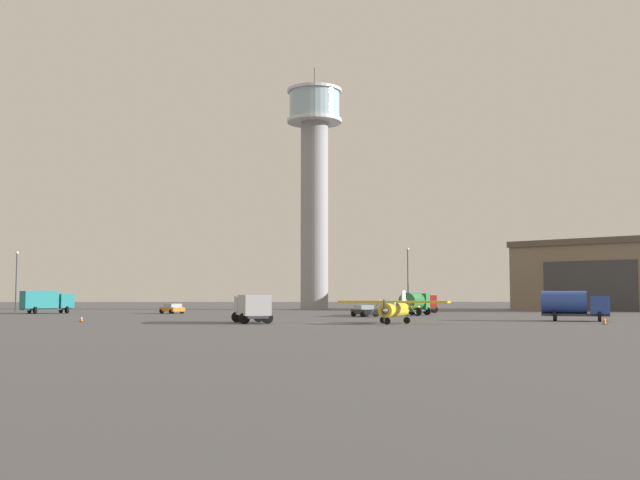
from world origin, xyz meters
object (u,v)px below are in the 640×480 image
airplane_yellow (394,308)px  car_orange (172,308)px  light_post_east (16,276)px  truck_box_teal (46,301)px  truck_box_silver (252,307)px  truck_fuel_tanker_blue (573,304)px  traffic_cone_near_left (81,319)px  light_post_west (408,274)px  truck_flatbed_red (425,304)px  control_tower (314,173)px  car_black (364,310)px  traffic_cone_near_right (604,320)px  truck_fuel_tanker_green (414,302)px

airplane_yellow → car_orange: airplane_yellow is taller
airplane_yellow → light_post_east: 65.58m
truck_box_teal → car_orange: bearing=-41.0°
truck_box_teal → truck_box_silver: truck_box_teal is taller
truck_fuel_tanker_blue → truck_box_teal: 69.56m
truck_box_teal → traffic_cone_near_left: truck_box_teal is taller
car_orange → light_post_west: 40.77m
truck_flatbed_red → control_tower: bearing=-154.6°
car_orange → traffic_cone_near_left: bearing=136.5°
control_tower → truck_fuel_tanker_blue: (23.65, -58.09, -22.56)m
truck_flatbed_red → light_post_east: size_ratio=0.66×
control_tower → truck_fuel_tanker_blue: control_tower is taller
truck_box_silver → car_orange: 37.12m
car_black → light_post_west: bearing=144.3°
truck_fuel_tanker_blue → truck_flatbed_red: 35.41m
truck_box_silver → truck_flatbed_red: truck_box_silver is taller
control_tower → car_orange: bearing=-127.1°
control_tower → airplane_yellow: bearing=-85.5°
truck_fuel_tanker_blue → car_orange: 53.96m
light_post_west → traffic_cone_near_right: light_post_west is taller
airplane_yellow → car_black: (-0.61, 20.92, -0.66)m
car_orange → light_post_west: (35.72, 18.92, 5.31)m
truck_box_teal → car_black: (42.48, -16.78, -1.00)m
truck_fuel_tanker_blue → light_post_east: (-67.79, 37.64, 3.66)m
truck_flatbed_red → traffic_cone_near_right: size_ratio=8.50×
truck_fuel_tanker_green → airplane_yellow: bearing=-166.8°
truck_fuel_tanker_blue → traffic_cone_near_right: 8.09m
truck_box_teal → traffic_cone_near_right: size_ratio=9.98×
car_black → truck_box_silver: bearing=-51.0°
traffic_cone_near_right → truck_fuel_tanker_green: bearing=112.8°
truck_fuel_tanker_green → light_post_west: bearing=18.9°
truck_fuel_tanker_green → light_post_east: 58.08m
truck_fuel_tanker_green → traffic_cone_near_left: 41.07m
car_orange → light_post_east: (-23.61, 6.67, 4.56)m
truck_fuel_tanker_green → control_tower: bearing=43.3°
traffic_cone_near_right → truck_fuel_tanker_blue: bearing=87.6°
light_post_west → light_post_east: 60.59m
light_post_west → traffic_cone_near_right: (8.12, -57.87, -5.71)m
truck_fuel_tanker_green → truck_flatbed_red: truck_fuel_tanker_green is taller
airplane_yellow → car_orange: bearing=-121.9°
traffic_cone_near_left → light_post_west: bearing=50.9°
light_post_west → car_orange: bearing=-152.1°
truck_box_teal → light_post_west: 56.27m
light_post_west → traffic_cone_near_left: (-39.84, -49.07, -5.77)m
car_black → traffic_cone_near_right: 30.02m
car_black → airplane_yellow: bearing=-16.7°
car_black → light_post_west: 36.55m
truck_box_teal → light_post_east: (-6.10, 5.49, 3.56)m
truck_fuel_tanker_green → light_post_east: bearing=99.5°
truck_box_silver → traffic_cone_near_right: 31.46m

